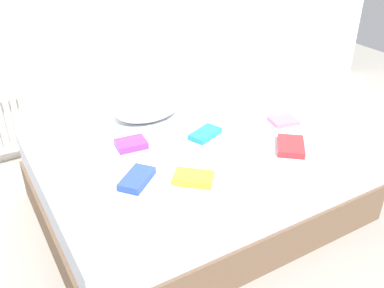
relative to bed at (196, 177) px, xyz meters
The scene contains 10 objects.
ground_plane 0.25m from the bed, ahead, with size 8.00×8.00×0.00m, color #9E998E.
bed is the anchor object (origin of this frame).
radiator 1.58m from the bed, 130.28° to the left, with size 0.38×0.04×0.49m.
pillow 0.61m from the bed, 101.89° to the left, with size 0.48×0.33×0.15m, color white.
textbook_red 0.66m from the bed, 35.21° to the right, with size 0.24×0.16×0.04m, color red.
textbook_teal 0.30m from the bed, 30.52° to the left, with size 0.22×0.12×0.04m, color teal.
textbook_purple 0.50m from the bed, 153.43° to the left, with size 0.19×0.14×0.04m, color purple.
textbook_blue 0.60m from the bed, 159.11° to the right, with size 0.23×0.13×0.04m, color #2847B7.
textbook_yellow 0.49m from the bed, 122.48° to the right, with size 0.22×0.13×0.05m, color yellow.
textbook_pink 0.75m from the bed, ahead, with size 0.18×0.15×0.03m, color pink.
Camera 1 is at (-1.23, -2.05, 1.90)m, focal length 40.01 mm.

